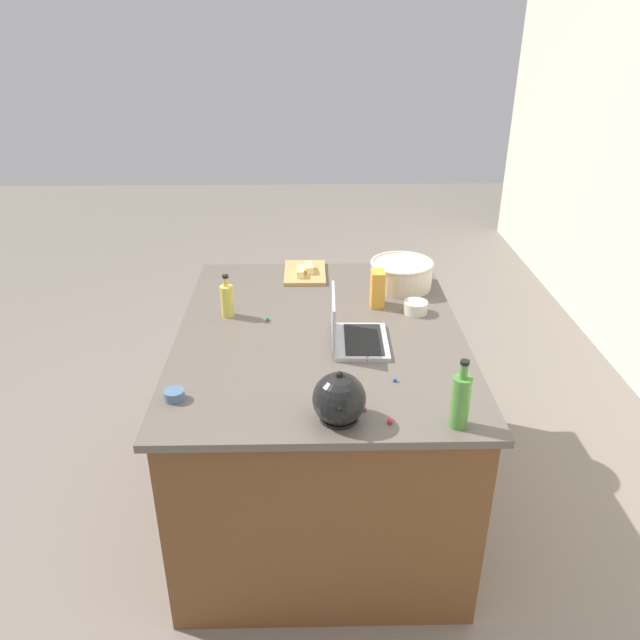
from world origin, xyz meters
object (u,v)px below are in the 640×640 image
object	(u,v)px
kettle	(339,399)
candy_bag	(377,289)
bottle_olive	(460,400)
bottle_oil	(227,300)
butter_stick_left	(300,271)
cutting_board	(305,273)
mixing_bowl_large	(401,274)
laptop	(352,333)
ramekin_small	(415,307)
ramekin_medium	(174,395)
butter_stick_right	(309,268)

from	to	relation	value
kettle	candy_bag	xyz separation A→B (m)	(-0.90, 0.22, 0.01)
bottle_olive	bottle_oil	bearing A→B (deg)	-134.78
bottle_olive	candy_bag	size ratio (longest dim) A/B	1.45
bottle_olive	butter_stick_left	distance (m)	1.38
kettle	cutting_board	xyz separation A→B (m)	(-1.28, -0.12, -0.07)
mixing_bowl_large	bottle_olive	distance (m)	1.15
bottle_olive	cutting_board	bearing A→B (deg)	-159.05
kettle	cutting_board	bearing A→B (deg)	-174.87
candy_bag	cutting_board	bearing A→B (deg)	-139.10
laptop	cutting_board	distance (m)	0.78
mixing_bowl_large	ramekin_small	distance (m)	0.30
ramekin_medium	candy_bag	bearing A→B (deg)	133.98
candy_bag	laptop	bearing A→B (deg)	-20.98
butter_stick_right	cutting_board	bearing A→B (deg)	-83.53
cutting_board	candy_bag	world-z (taller)	candy_bag
ramekin_small	candy_bag	size ratio (longest dim) A/B	0.64
mixing_bowl_large	ramekin_medium	xyz separation A→B (m)	(0.98, -0.93, -0.05)
laptop	kettle	distance (m)	0.54
ramekin_medium	bottle_oil	bearing A→B (deg)	170.34
kettle	cutting_board	world-z (taller)	kettle
mixing_bowl_large	cutting_board	xyz separation A→B (m)	(-0.17, -0.47, -0.06)
butter_stick_right	bottle_oil	bearing A→B (deg)	-37.31
butter_stick_left	ramekin_medium	distance (m)	1.19
bottle_oil	bottle_olive	world-z (taller)	bottle_olive
laptop	cutting_board	xyz separation A→B (m)	(-0.75, -0.19, -0.04)
cutting_board	butter_stick_left	bearing A→B (deg)	-24.26
bottle_olive	ramekin_medium	world-z (taller)	bottle_olive
mixing_bowl_large	ramekin_medium	distance (m)	1.35
kettle	butter_stick_right	bearing A→B (deg)	-175.87
laptop	candy_bag	distance (m)	0.40
bottle_olive	ramekin_small	bearing A→B (deg)	-179.50
butter_stick_right	ramekin_medium	xyz separation A→B (m)	(1.15, -0.48, -0.02)
laptop	mixing_bowl_large	world-z (taller)	laptop
butter_stick_right	ramekin_small	xyz separation A→B (m)	(0.47, 0.48, -0.01)
bottle_olive	candy_bag	world-z (taller)	bottle_olive
laptop	ramekin_small	xyz separation A→B (m)	(-0.28, 0.31, -0.02)
laptop	candy_bag	size ratio (longest dim) A/B	1.86
cutting_board	kettle	bearing A→B (deg)	5.13
mixing_bowl_large	kettle	bearing A→B (deg)	-17.94
ramekin_small	butter_stick_left	bearing A→B (deg)	-128.70
bottle_oil	cutting_board	xyz separation A→B (m)	(-0.48, 0.35, -0.07)
butter_stick_right	ramekin_small	size ratio (longest dim) A/B	1.01
cutting_board	ramekin_medium	size ratio (longest dim) A/B	4.32
mixing_bowl_large	ramekin_medium	bearing A→B (deg)	-43.68
ramekin_small	ramekin_medium	bearing A→B (deg)	-54.57
bottle_oil	butter_stick_right	size ratio (longest dim) A/B	1.78
kettle	butter_stick_left	world-z (taller)	kettle
cutting_board	mixing_bowl_large	bearing A→B (deg)	69.91
cutting_board	ramekin_small	size ratio (longest dim) A/B	2.87
candy_bag	bottle_olive	bearing A→B (deg)	10.46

